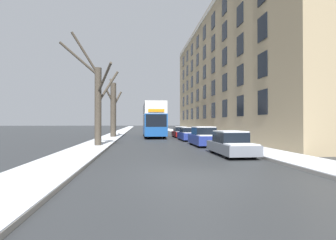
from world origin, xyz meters
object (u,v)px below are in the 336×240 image
(bare_tree_left_0, at_px, (97,100))
(pedestrian_left_sidewalk, at_px, (98,133))
(double_decker_bus, at_px, (154,118))
(parked_car_3, at_px, (180,132))
(parked_car_0, at_px, (231,144))
(bare_tree_left_1, at_px, (113,108))
(parked_car_1, at_px, (204,137))
(parked_car_2, at_px, (189,134))

(bare_tree_left_0, distance_m, pedestrian_left_sidewalk, 3.18)
(double_decker_bus, relative_size, pedestrian_left_sidewalk, 5.47)
(parked_car_3, xyz_separation_m, pedestrian_left_sidewalk, (-8.61, -10.84, 0.39))
(parked_car_0, bearing_deg, pedestrian_left_sidewalk, 138.64)
(bare_tree_left_1, distance_m, parked_car_1, 15.03)
(bare_tree_left_1, bearing_deg, parked_car_0, -65.47)
(pedestrian_left_sidewalk, bearing_deg, double_decker_bus, -116.69)
(bare_tree_left_1, bearing_deg, bare_tree_left_0, -90.11)
(parked_car_3, relative_size, pedestrian_left_sidewalk, 2.17)
(bare_tree_left_1, xyz_separation_m, parked_car_1, (8.37, -12.12, -2.96))
(bare_tree_left_1, distance_m, pedestrian_left_sidewalk, 11.09)
(parked_car_1, height_order, parked_car_3, parked_car_1)
(parked_car_0, xyz_separation_m, pedestrian_left_sidewalk, (-8.61, 7.58, 0.38))
(parked_car_0, distance_m, parked_car_2, 12.71)
(pedestrian_left_sidewalk, bearing_deg, parked_car_0, 136.06)
(bare_tree_left_0, distance_m, parked_car_2, 11.29)
(bare_tree_left_0, xyz_separation_m, parked_car_1, (8.40, 0.45, -2.92))
(bare_tree_left_0, height_order, pedestrian_left_sidewalk, bare_tree_left_0)
(bare_tree_left_0, relative_size, parked_car_1, 2.01)
(pedestrian_left_sidewalk, bearing_deg, parked_car_1, 168.48)
(parked_car_1, bearing_deg, double_decker_bus, 104.14)
(bare_tree_left_1, relative_size, parked_car_0, 1.81)
(bare_tree_left_1, height_order, double_decker_bus, bare_tree_left_1)
(parked_car_1, bearing_deg, bare_tree_left_0, -176.96)
(bare_tree_left_0, relative_size, bare_tree_left_1, 1.10)
(parked_car_1, relative_size, pedestrian_left_sidewalk, 2.27)
(parked_car_0, height_order, pedestrian_left_sidewalk, pedestrian_left_sidewalk)
(bare_tree_left_0, bearing_deg, parked_car_1, 3.04)
(bare_tree_left_0, bearing_deg, parked_car_2, 39.51)
(bare_tree_left_1, height_order, parked_car_3, bare_tree_left_1)
(bare_tree_left_0, bearing_deg, double_decker_bus, 69.56)
(parked_car_3, bearing_deg, parked_car_2, -90.00)
(bare_tree_left_1, bearing_deg, double_decker_bus, 11.83)
(parked_car_3, height_order, pedestrian_left_sidewalk, pedestrian_left_sidewalk)
(bare_tree_left_0, xyz_separation_m, parked_car_0, (8.40, -5.78, -2.99))
(parked_car_0, relative_size, pedestrian_left_sidewalk, 2.30)
(parked_car_1, xyz_separation_m, parked_car_2, (0.00, 6.48, -0.06))
(parked_car_3, bearing_deg, double_decker_bus, 163.46)
(bare_tree_left_0, relative_size, pedestrian_left_sidewalk, 4.56)
(bare_tree_left_0, height_order, parked_car_2, bare_tree_left_0)
(parked_car_0, distance_m, parked_car_1, 6.23)
(parked_car_2, relative_size, pedestrian_left_sidewalk, 2.34)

